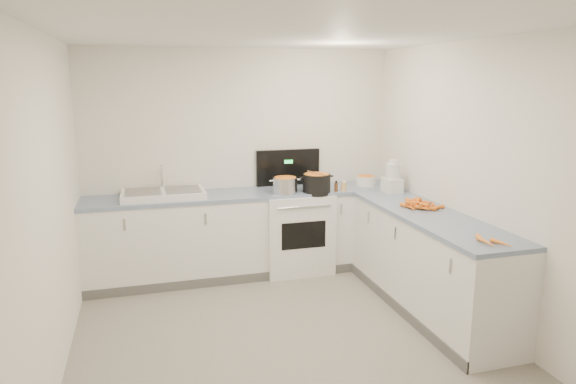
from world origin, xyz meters
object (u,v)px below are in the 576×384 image
object	(u,v)px
spice_jar	(344,187)
extract_bottle	(336,187)
sink	(163,194)
black_pot	(317,184)
mixing_bowl	(366,181)
food_processor	(392,178)
steel_pot	(285,186)
stove	(295,229)

from	to	relation	value
spice_jar	extract_bottle	bearing A→B (deg)	179.42
sink	black_pot	distance (m)	1.66
black_pot	spice_jar	xyz separation A→B (m)	(0.31, -0.05, -0.04)
spice_jar	black_pot	bearing A→B (deg)	171.44
black_pot	mixing_bowl	distance (m)	0.70
sink	food_processor	distance (m)	2.49
sink	extract_bottle	bearing A→B (deg)	-7.25
steel_pot	extract_bottle	size ratio (longest dim) A/B	2.71
stove	spice_jar	xyz separation A→B (m)	(0.50, -0.22, 0.52)
extract_bottle	spice_jar	xyz separation A→B (m)	(0.09, -0.00, 0.00)
sink	mixing_bowl	world-z (taller)	sink
sink	food_processor	world-z (taller)	food_processor
stove	steel_pot	world-z (taller)	stove
mixing_bowl	sink	bearing A→B (deg)	179.71
steel_pot	extract_bottle	distance (m)	0.57
extract_bottle	spice_jar	distance (m)	0.09
extract_bottle	food_processor	size ratio (longest dim) A/B	0.28
steel_pot	food_processor	bearing A→B (deg)	-13.06
steel_pot	extract_bottle	xyz separation A→B (m)	(0.57, -0.07, -0.03)
steel_pot	food_processor	xyz separation A→B (m)	(1.15, -0.27, 0.08)
steel_pot	spice_jar	size ratio (longest dim) A/B	2.66
stove	black_pot	size ratio (longest dim) A/B	4.43
stove	food_processor	world-z (taller)	stove
steel_pot	black_pot	bearing A→B (deg)	-4.17
mixing_bowl	steel_pot	bearing A→B (deg)	-171.44
black_pot	food_processor	distance (m)	0.84
spice_jar	stove	bearing A→B (deg)	156.09
stove	black_pot	xyz separation A→B (m)	(0.20, -0.18, 0.56)
spice_jar	food_processor	xyz separation A→B (m)	(0.49, -0.20, 0.10)
steel_pot	mixing_bowl	world-z (taller)	steel_pot
black_pot	extract_bottle	distance (m)	0.22
steel_pot	mixing_bowl	size ratio (longest dim) A/B	1.10
spice_jar	food_processor	bearing A→B (deg)	-21.61
steel_pot	black_pot	distance (m)	0.35
food_processor	stove	bearing A→B (deg)	157.22
sink	mixing_bowl	size ratio (longest dim) A/B	3.53
stove	food_processor	distance (m)	1.24
stove	sink	distance (m)	1.54
stove	food_processor	xyz separation A→B (m)	(0.99, -0.42, 0.62)
sink	spice_jar	bearing A→B (deg)	-6.95
black_pot	mixing_bowl	world-z (taller)	black_pot
stove	sink	xyz separation A→B (m)	(-1.45, 0.02, 0.50)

